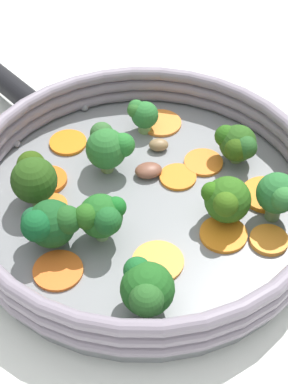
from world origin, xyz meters
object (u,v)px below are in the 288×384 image
(carrot_slice_5, at_px, (203,162))
(broccoli_floret_6, at_px, (226,200))
(carrot_slice_1, at_px, (58,271))
(broccoli_floret_4, at_px, (237,144))
(carrot_slice_4, at_px, (265,195))
(mushroom_piece_1, at_px, (159,145))
(broccoli_floret_5, at_px, (49,224))
(carrot_slice_8, at_px, (269,240))
(broccoli_floret_0, at_px, (101,217))
(carrot_slice_0, at_px, (158,261))
(carrot_slice_3, at_px, (223,234))
(broccoli_floret_7, at_px, (142,114))
(broccoli_floret_1, at_px, (111,146))
(carrot_slice_10, at_px, (68,143))
(mushroom_piece_0, at_px, (148,170))
(carrot_slice_6, at_px, (178,177))
(skillet, at_px, (144,208))
(carrot_slice_2, at_px, (161,123))
(carrot_slice_9, at_px, (51,206))
(carrot_slice_7, at_px, (48,180))
(broccoli_floret_3, at_px, (146,289))
(broccoli_floret_8, at_px, (33,176))

(carrot_slice_5, xyz_separation_m, broccoli_floret_6, (0.07, -0.04, 0.03))
(carrot_slice_1, distance_m, broccoli_floret_4, 0.22)
(carrot_slice_4, distance_m, mushroom_piece_1, 0.12)
(broccoli_floret_5, bearing_deg, carrot_slice_1, -24.47)
(carrot_slice_1, xyz_separation_m, carrot_slice_8, (0.09, 0.17, 0.00))
(carrot_slice_8, distance_m, broccoli_floret_0, 0.15)
(carrot_slice_0, height_order, carrot_slice_5, same)
(broccoli_floret_6, bearing_deg, carrot_slice_3, -44.31)
(mushroom_piece_1, bearing_deg, carrot_slice_5, 25.55)
(carrot_slice_5, bearing_deg, broccoli_floret_7, -169.08)
(broccoli_floret_0, bearing_deg, broccoli_floret_1, 138.45)
(carrot_slice_10, distance_m, broccoli_floret_6, 0.19)
(carrot_slice_1, bearing_deg, broccoli_floret_5, 155.53)
(carrot_slice_8, bearing_deg, broccoli_floret_1, -162.52)
(carrot_slice_8, xyz_separation_m, broccoli_floret_7, (-0.20, 0.01, 0.02))
(carrot_slice_0, bearing_deg, carrot_slice_4, 89.03)
(broccoli_floret_4, distance_m, mushroom_piece_0, 0.09)
(carrot_slice_1, relative_size, carrot_slice_6, 1.20)
(carrot_slice_3, distance_m, carrot_slice_6, 0.08)
(skillet, bearing_deg, carrot_slice_5, 93.64)
(carrot_slice_2, distance_m, carrot_slice_4, 0.15)
(skillet, bearing_deg, broccoli_floret_0, -78.01)
(carrot_slice_4, xyz_separation_m, broccoli_floret_6, (-0.00, -0.05, 0.02))
(carrot_slice_6, height_order, broccoli_floret_4, broccoli_floret_4)
(carrot_slice_9, bearing_deg, broccoli_floret_0, 12.93)
(carrot_slice_9, distance_m, broccoli_floret_7, 0.15)
(broccoli_floret_6, relative_size, broccoli_floret_7, 1.32)
(carrot_slice_7, height_order, broccoli_floret_6, broccoli_floret_6)
(carrot_slice_0, relative_size, carrot_slice_8, 1.30)
(skillet, distance_m, carrot_slice_1, 0.11)
(carrot_slice_6, height_order, carrot_slice_8, carrot_slice_8)
(broccoli_floret_4, bearing_deg, carrot_slice_2, -167.72)
(broccoli_floret_0, distance_m, mushroom_piece_0, 0.10)
(carrot_slice_3, height_order, broccoli_floret_3, broccoli_floret_3)
(carrot_slice_3, relative_size, broccoli_floret_5, 0.85)
(carrot_slice_1, distance_m, carrot_slice_10, 0.17)
(carrot_slice_5, distance_m, mushroom_piece_0, 0.06)
(carrot_slice_6, distance_m, broccoli_floret_3, 0.16)
(carrot_slice_10, distance_m, broccoli_floret_3, 0.23)
(broccoli_floret_6, bearing_deg, carrot_slice_8, 17.35)
(carrot_slice_10, xyz_separation_m, broccoli_floret_8, (0.05, -0.07, 0.03))
(carrot_slice_8, bearing_deg, carrot_slice_7, -149.09)
(carrot_slice_2, height_order, broccoli_floret_1, broccoli_floret_1)
(carrot_slice_3, height_order, carrot_slice_8, carrot_slice_8)
(carrot_slice_2, xyz_separation_m, mushroom_piece_0, (0.05, -0.06, 0.00))
(carrot_slice_7, bearing_deg, broccoli_floret_0, -1.25)
(carrot_slice_0, height_order, carrot_slice_8, carrot_slice_8)
(carrot_slice_6, relative_size, broccoli_floret_0, 0.76)
(carrot_slice_5, relative_size, carrot_slice_9, 1.28)
(carrot_slice_0, xyz_separation_m, carrot_slice_10, (-0.18, 0.03, 0.00))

